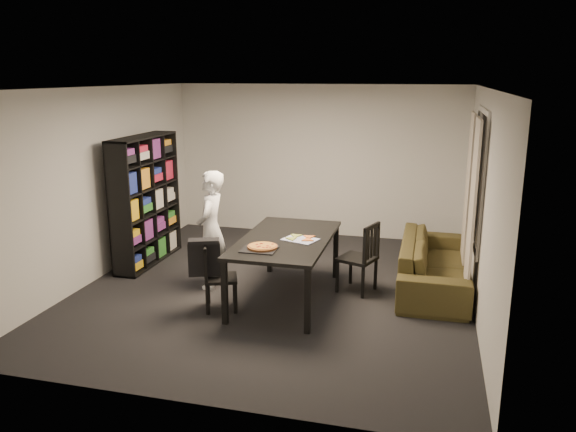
% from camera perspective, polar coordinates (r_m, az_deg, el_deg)
% --- Properties ---
extents(room, '(5.01, 5.51, 2.61)m').
position_cam_1_polar(room, '(7.12, -1.32, 2.38)').
color(room, black).
rests_on(room, ground).
extents(window_pane, '(0.02, 1.40, 1.60)m').
position_cam_1_polar(window_pane, '(7.43, 18.81, 3.70)').
color(window_pane, black).
rests_on(window_pane, room).
extents(window_frame, '(0.03, 1.52, 1.72)m').
position_cam_1_polar(window_frame, '(7.43, 18.77, 3.70)').
color(window_frame, white).
rests_on(window_frame, room).
extents(curtain_left, '(0.03, 0.70, 2.25)m').
position_cam_1_polar(curtain_left, '(6.99, 18.17, 0.18)').
color(curtain_left, beige).
rests_on(curtain_left, room).
extents(curtain_right, '(0.03, 0.70, 2.25)m').
position_cam_1_polar(curtain_right, '(8.00, 17.76, 1.93)').
color(curtain_right, beige).
rests_on(curtain_right, room).
extents(bookshelf, '(0.35, 1.50, 1.90)m').
position_cam_1_polar(bookshelf, '(8.55, -14.24, 1.55)').
color(bookshelf, black).
rests_on(bookshelf, room).
extents(dining_table, '(1.06, 1.91, 0.80)m').
position_cam_1_polar(dining_table, '(6.95, -0.21, -2.79)').
color(dining_table, black).
rests_on(dining_table, room).
extents(chair_left, '(0.49, 0.49, 0.82)m').
position_cam_1_polar(chair_left, '(6.78, -7.51, -5.70)').
color(chair_left, black).
rests_on(chair_left, room).
extents(chair_right, '(0.55, 0.55, 0.92)m').
position_cam_1_polar(chair_right, '(7.27, 7.68, -3.79)').
color(chair_right, black).
rests_on(chair_right, room).
extents(draped_jacket, '(0.39, 0.28, 0.45)m').
position_cam_1_polar(draped_jacket, '(6.71, -8.51, -4.05)').
color(draped_jacket, black).
rests_on(draped_jacket, chair_left).
extents(person, '(0.42, 0.60, 1.56)m').
position_cam_1_polar(person, '(7.42, -7.82, -1.39)').
color(person, white).
rests_on(person, room).
extents(baking_tray, '(0.41, 0.33, 0.01)m').
position_cam_1_polar(baking_tray, '(6.47, -2.94, -3.42)').
color(baking_tray, black).
rests_on(baking_tray, dining_table).
extents(pepperoni_pizza, '(0.35, 0.35, 0.03)m').
position_cam_1_polar(pepperoni_pizza, '(6.50, -2.61, -3.12)').
color(pepperoni_pizza, brown).
rests_on(pepperoni_pizza, dining_table).
extents(kitchen_towel, '(0.48, 0.41, 0.01)m').
position_cam_1_polar(kitchen_towel, '(6.85, 1.26, -2.39)').
color(kitchen_towel, silver).
rests_on(kitchen_towel, dining_table).
extents(pizza_slices, '(0.42, 0.37, 0.01)m').
position_cam_1_polar(pizza_slices, '(6.89, 1.31, -2.21)').
color(pizza_slices, gold).
rests_on(pizza_slices, dining_table).
extents(sofa, '(0.87, 2.22, 0.65)m').
position_cam_1_polar(sofa, '(7.71, 14.65, -4.67)').
color(sofa, '#3D3118').
rests_on(sofa, room).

